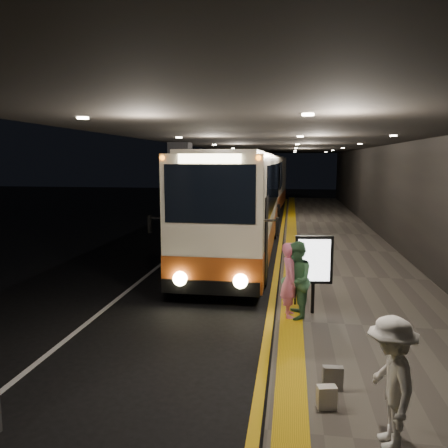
% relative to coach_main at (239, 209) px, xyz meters
% --- Properties ---
extents(ground, '(90.00, 90.00, 0.00)m').
position_rel_coach_main_xyz_m(ground, '(-0.83, -3.88, -1.86)').
color(ground, black).
extents(lane_line_white, '(0.12, 50.00, 0.01)m').
position_rel_coach_main_xyz_m(lane_line_white, '(-2.63, 1.12, -1.86)').
color(lane_line_white, silver).
rests_on(lane_line_white, ground).
extents(kerb_stripe_yellow, '(0.18, 50.00, 0.01)m').
position_rel_coach_main_xyz_m(kerb_stripe_yellow, '(1.52, 1.12, -1.86)').
color(kerb_stripe_yellow, gold).
rests_on(kerb_stripe_yellow, ground).
extents(sidewalk, '(4.50, 50.00, 0.15)m').
position_rel_coach_main_xyz_m(sidewalk, '(3.92, 1.12, -1.79)').
color(sidewalk, '#514C44').
rests_on(sidewalk, ground).
extents(tactile_strip, '(0.50, 50.00, 0.01)m').
position_rel_coach_main_xyz_m(tactile_strip, '(2.02, 1.12, -1.71)').
color(tactile_strip, gold).
rests_on(tactile_strip, sidewalk).
extents(terminal_wall, '(0.10, 50.00, 6.00)m').
position_rel_coach_main_xyz_m(terminal_wall, '(6.17, 1.12, 1.14)').
color(terminal_wall, black).
rests_on(terminal_wall, ground).
extents(support_columns, '(0.80, 24.80, 4.40)m').
position_rel_coach_main_xyz_m(support_columns, '(-2.33, 0.12, 0.34)').
color(support_columns, black).
rests_on(support_columns, ground).
extents(canopy, '(9.00, 50.00, 0.40)m').
position_rel_coach_main_xyz_m(canopy, '(1.67, 1.12, 2.74)').
color(canopy, black).
rests_on(canopy, support_columns).
extents(coach_main, '(2.61, 12.49, 3.88)m').
position_rel_coach_main_xyz_m(coach_main, '(0.00, 0.00, 0.00)').
color(coach_main, beige).
rests_on(coach_main, ground).
extents(coach_second, '(3.03, 12.53, 3.91)m').
position_rel_coach_main_xyz_m(coach_second, '(-0.02, 14.51, 0.02)').
color(coach_second, beige).
rests_on(coach_second, ground).
extents(passenger_boarding, '(0.49, 0.68, 1.73)m').
position_rel_coach_main_xyz_m(passenger_boarding, '(1.97, -6.74, -0.85)').
color(passenger_boarding, '#D96586').
rests_on(passenger_boarding, sidewalk).
extents(passenger_waiting_green, '(0.56, 0.88, 1.77)m').
position_rel_coach_main_xyz_m(passenger_waiting_green, '(2.10, -6.80, -0.83)').
color(passenger_waiting_green, '#42784C').
rests_on(passenger_waiting_green, sidewalk).
extents(passenger_waiting_white, '(0.58, 1.12, 1.68)m').
position_rel_coach_main_xyz_m(passenger_waiting_white, '(3.23, -11.19, -0.87)').
color(passenger_waiting_white, silver).
rests_on(passenger_waiting_white, sidewalk).
extents(bag_polka, '(0.32, 0.16, 0.38)m').
position_rel_coach_main_xyz_m(bag_polka, '(2.66, -9.93, -1.52)').
color(bag_polka, black).
rests_on(bag_polka, sidewalk).
extents(bag_plain, '(0.30, 0.21, 0.34)m').
position_rel_coach_main_xyz_m(bag_plain, '(2.53, -10.48, -1.54)').
color(bag_plain, silver).
rests_on(bag_plain, sidewalk).
extents(info_sign, '(0.88, 0.23, 1.85)m').
position_rel_coach_main_xyz_m(info_sign, '(2.51, -6.44, -0.46)').
color(info_sign, black).
rests_on(info_sign, sidewalk).
extents(stanchion_post, '(0.05, 0.05, 1.01)m').
position_rel_coach_main_xyz_m(stanchion_post, '(2.11, -5.91, -1.21)').
color(stanchion_post, black).
rests_on(stanchion_post, sidewalk).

